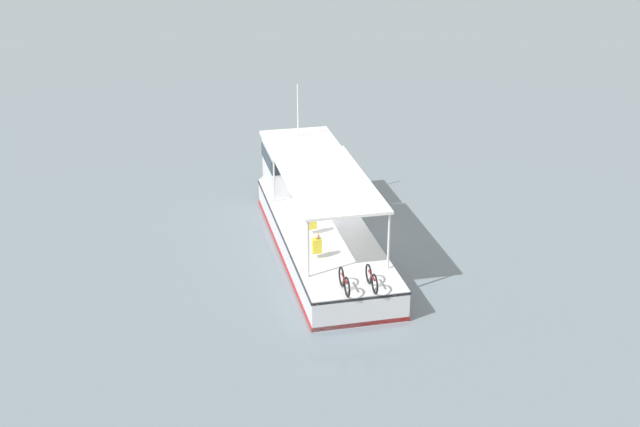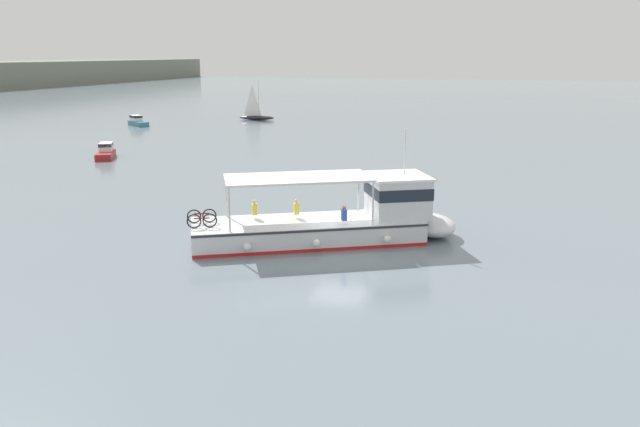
# 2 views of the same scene
# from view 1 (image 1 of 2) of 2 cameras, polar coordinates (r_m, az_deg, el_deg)

# --- Properties ---
(ground_plane) EXTENTS (400.00, 400.00, 0.00)m
(ground_plane) POSITION_cam_1_polar(r_m,az_deg,el_deg) (32.97, 0.82, -1.58)
(ground_plane) COLOR slate
(ferry_main) EXTENTS (8.65, 12.69, 5.32)m
(ferry_main) POSITION_cam_1_polar(r_m,az_deg,el_deg) (32.61, -0.39, 0.08)
(ferry_main) COLOR silver
(ferry_main) RESTS_ON ground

